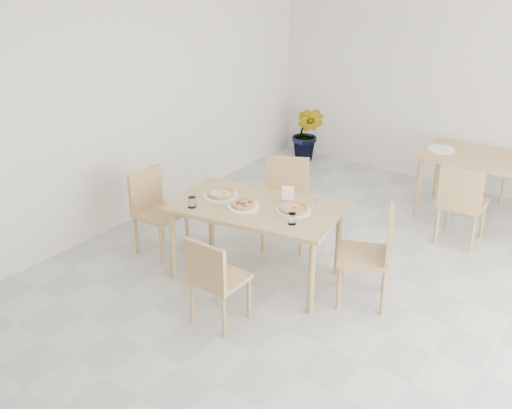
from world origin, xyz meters
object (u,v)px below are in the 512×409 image
Objects in this scene: chair_back_s at (462,200)px; tumbler_b at (192,202)px; chair_north at (286,196)px; napkin_holder at (288,194)px; plate_mushroom at (221,196)px; pizza_mushroom at (221,193)px; chair_east at (375,250)px; second_table at (489,165)px; plate_margherita at (294,211)px; plate_pepperoni at (243,207)px; pizza_margherita at (294,208)px; main_table at (256,213)px; potted_plant at (307,134)px; pizza_pepperoni at (243,204)px; plate_empty at (441,149)px; chair_west at (154,206)px; chair_back_n at (500,162)px; tumbler_a at (292,219)px; chair_south at (214,276)px.

tumbler_b is at bearing 47.90° from chair_back_s.
napkin_holder is at bearing -82.08° from chair_north.
plate_mushroom is 1.21× the size of pizza_mushroom.
plate_mushroom is 0.38× the size of chair_back_s.
tumbler_b is at bearing -131.11° from chair_north.
chair_east is 2.36m from second_table.
plate_margherita is 1.08× the size of plate_pepperoni.
pizza_margherita is at bearing -114.21° from second_table.
main_table is 1.86× the size of chair_east.
plate_mushroom is 0.41× the size of potted_plant.
main_table is at bearing -66.29° from potted_plant.
pizza_mushroom is 2.06× the size of napkin_holder.
main_table is 4.97× the size of plate_mushroom.
chair_back_s is at bearing 53.80° from pizza_pepperoni.
plate_pepperoni is at bearing -12.32° from pizza_mushroom.
chair_west is at bearing -125.63° from plate_empty.
chair_west reaches higher than main_table.
second_table is 1.91× the size of chair_back_n.
tumbler_b is (0.70, -0.18, 0.29)m from chair_west.
chair_north reaches higher than plate_margherita.
tumbler_a reaches higher than plate_mushroom.
pizza_pepperoni is at bearing 178.18° from tumbler_a.
pizza_mushroom is at bearing 174.17° from tumbler_a.
chair_west is at bearing 170.82° from napkin_holder.
tumbler_a is (-0.62, -0.38, 0.27)m from chair_east.
chair_back_s is (2.48, 2.00, 0.01)m from chair_west.
chair_back_s reaches higher than plate_mushroom.
chair_east is at bearing -77.97° from chair_west.
pizza_pepperoni is 2.38m from chair_back_s.
chair_south is at bearing -62.64° from chair_east.
chair_north reaches higher than tumbler_a.
plate_mushroom is 0.97× the size of pizza_margherita.
main_table is 0.79m from chair_north.
chair_west is at bearing -134.35° from second_table.
pizza_mushroom reaches higher than chair_back_n.
pizza_pepperoni is at bearing -90.00° from plate_pepperoni.
main_table is at bearing -77.62° from chair_south.
chair_east reaches higher than plate_pepperoni.
second_table is (1.41, 2.71, -0.09)m from plate_pepperoni.
chair_back_n is 2.52× the size of plate_empty.
chair_north is 0.90m from pizza_pepperoni.
chair_south is 8.37× the size of tumbler_a.
pizza_mushroom is (-0.33, 0.07, 0.02)m from plate_pepperoni.
tumbler_a is 0.12× the size of potted_plant.
second_table is at bearing 62.49° from pizza_pepperoni.
chair_north is 0.90m from plate_pepperoni.
chair_north is at bearing -45.18° from chair_west.
napkin_holder is (0.56, 0.31, 0.03)m from pizza_mushroom.
plate_empty is (1.25, 2.91, -0.04)m from tumbler_b.
chair_south is 2.93× the size of pizza_mushroom.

